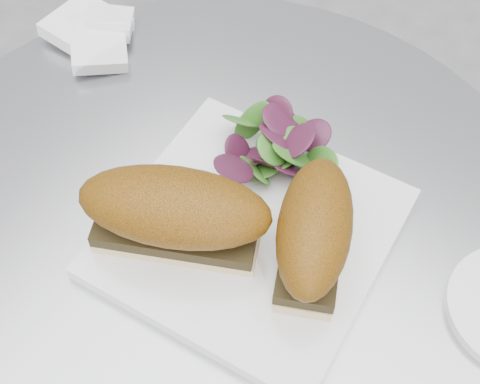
# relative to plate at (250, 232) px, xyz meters

# --- Properties ---
(table) EXTENTS (0.70, 0.70, 0.73)m
(table) POSITION_rel_plate_xyz_m (-0.04, -0.01, -0.25)
(table) COLOR #A3A4A9
(table) RESTS_ON ground
(plate) EXTENTS (0.27, 0.27, 0.02)m
(plate) POSITION_rel_plate_xyz_m (0.00, 0.00, 0.00)
(plate) COLOR white
(plate) RESTS_ON table
(sandwich_left) EXTENTS (0.19, 0.15, 0.08)m
(sandwich_left) POSITION_rel_plate_xyz_m (-0.05, -0.05, 0.05)
(sandwich_left) COLOR #F8DC9B
(sandwich_left) RESTS_ON plate
(sandwich_right) EXTENTS (0.12, 0.16, 0.08)m
(sandwich_right) POSITION_rel_plate_xyz_m (0.06, 0.01, 0.05)
(sandwich_right) COLOR #F8DC9B
(sandwich_right) RESTS_ON plate
(salad) EXTENTS (0.11, 0.11, 0.05)m
(salad) POSITION_rel_plate_xyz_m (-0.02, 0.07, 0.03)
(salad) COLOR #427C28
(salad) RESTS_ON plate
(napkin) EXTENTS (0.13, 0.13, 0.02)m
(napkin) POSITION_rel_plate_xyz_m (-0.31, 0.11, 0.00)
(napkin) COLOR white
(napkin) RESTS_ON table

